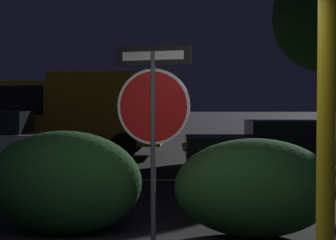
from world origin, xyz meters
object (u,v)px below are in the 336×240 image
Objects in this scene: hedge_bush_2 at (64,182)px; hedge_bush_3 at (255,188)px; tree_2 at (329,17)px; delivery_truck at (73,110)px; passing_car_3 at (281,145)px; yellow_pole_right at (326,135)px; stop_sign at (153,107)px.

hedge_bush_2 reaches higher than hedge_bush_3.
tree_2 is at bearing 61.84° from hedge_bush_2.
hedge_bush_2 is 0.35× the size of delivery_truck.
passing_car_3 is at bearing -113.90° from tree_2.
passing_car_3 is 0.86× the size of delivery_truck.
tree_2 is (4.77, 13.48, 4.67)m from hedge_bush_3.
delivery_truck reaches higher than hedge_bush_2.
hedge_bush_2 is (-2.66, 2.37, -0.78)m from yellow_pole_right.
tree_2 is at bearing 70.52° from hedge_bush_3.
passing_car_3 is at bearing 57.04° from hedge_bush_2.
delivery_truck is at bearing 103.74° from hedge_bush_2.
delivery_truck reaches higher than stop_sign.
delivery_truck is (-3.50, 9.95, -0.12)m from stop_sign.
passing_car_3 is 9.36m from tree_2.
hedge_bush_3 is 0.36× the size of delivery_truck.
passing_car_3 is at bearing 76.31° from hedge_bush_3.
hedge_bush_3 is 6.22m from passing_car_3.
hedge_bush_2 is at bearing 144.96° from passing_car_3.
stop_sign is 0.81× the size of yellow_pole_right.
yellow_pole_right reaches higher than hedge_bush_3.
hedge_bush_2 is at bearing 138.27° from yellow_pole_right.
yellow_pole_right is at bearing -106.03° from tree_2.
stop_sign is at bearing 128.82° from yellow_pole_right.
delivery_truck is 0.75× the size of tree_2.
hedge_bush_3 is at bearing 0.16° from hedge_bush_2.
stop_sign is 1.71m from hedge_bush_3.
hedge_bush_2 is (-1.20, 0.56, -0.98)m from stop_sign.
yellow_pole_right is at bearing 169.42° from passing_car_3.
passing_car_3 is (1.47, 6.04, 0.05)m from hedge_bush_3.
hedge_bush_3 is (-0.21, 2.38, -0.82)m from yellow_pole_right.
yellow_pole_right is 8.55m from passing_car_3.
hedge_bush_2 is 2.45m from hedge_bush_3.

